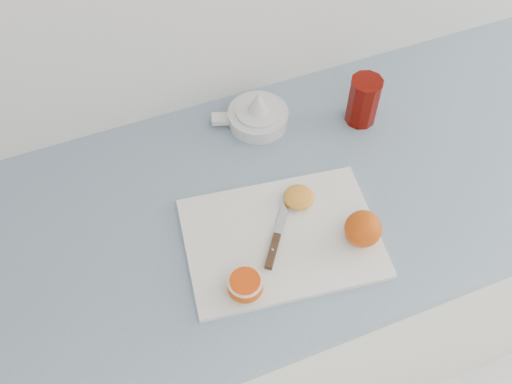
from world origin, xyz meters
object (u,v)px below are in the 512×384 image
cutting_board (282,238)px  counter (307,279)px  red_tumbler (363,102)px  half_orange (245,286)px  citrus_juicer (257,115)px

cutting_board → counter: bearing=36.4°
cutting_board → red_tumbler: red_tumbler is taller
counter → red_tumbler: red_tumbler is taller
half_orange → red_tumbler: bearing=38.0°
counter → half_orange: size_ratio=39.23×
counter → cutting_board: size_ratio=6.96×
half_orange → cutting_board: bearing=37.4°
half_orange → citrus_juicer: 0.42m
counter → cutting_board: 0.48m
citrus_juicer → half_orange: bearing=-114.6°
cutting_board → red_tumbler: (0.29, 0.23, 0.05)m
cutting_board → half_orange: 0.13m
red_tumbler → cutting_board: bearing=-141.8°
citrus_juicer → red_tumbler: size_ratio=1.47×
red_tumbler → half_orange: bearing=-142.0°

